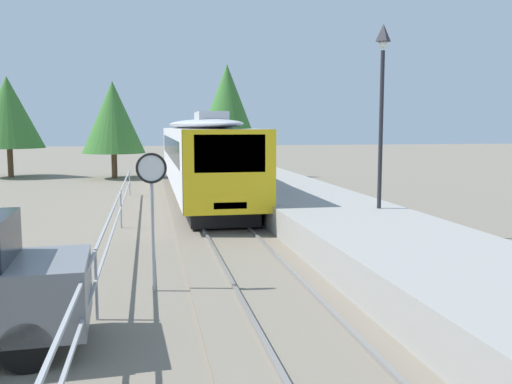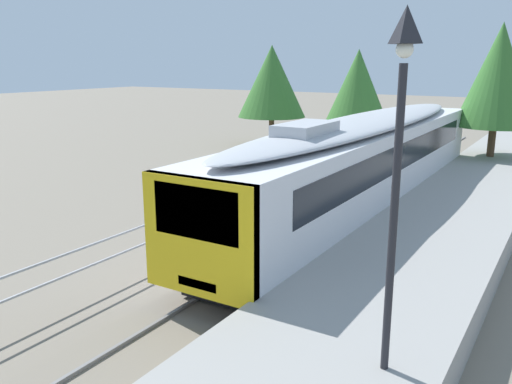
% 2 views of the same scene
% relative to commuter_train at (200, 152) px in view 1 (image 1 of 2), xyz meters
% --- Properties ---
extents(ground_plane, '(160.00, 160.00, 0.00)m').
position_rel_commuter_train_xyz_m(ground_plane, '(-3.00, -6.64, -2.15)').
color(ground_plane, slate).
extents(track_rails, '(3.20, 60.00, 0.14)m').
position_rel_commuter_train_xyz_m(track_rails, '(0.00, -6.64, -2.11)').
color(track_rails, slate).
rests_on(track_rails, ground).
extents(commuter_train, '(2.82, 20.05, 3.74)m').
position_rel_commuter_train_xyz_m(commuter_train, '(0.00, 0.00, 0.00)').
color(commuter_train, silver).
rests_on(commuter_train, track_rails).
extents(station_platform, '(3.90, 60.00, 0.90)m').
position_rel_commuter_train_xyz_m(station_platform, '(3.25, -6.64, -1.70)').
color(station_platform, '#999691').
rests_on(station_platform, ground).
extents(platform_lamp_mid_platform, '(0.34, 0.34, 5.35)m').
position_rel_commuter_train_xyz_m(platform_lamp_mid_platform, '(4.34, -10.82, 2.47)').
color(platform_lamp_mid_platform, '#232328').
rests_on(platform_lamp_mid_platform, station_platform).
extents(speed_limit_sign, '(0.61, 0.10, 2.81)m').
position_rel_commuter_train_xyz_m(speed_limit_sign, '(-2.32, -15.10, -0.02)').
color(speed_limit_sign, '#9EA0A5').
rests_on(speed_limit_sign, ground).
extents(carpark_fence, '(0.06, 36.06, 1.25)m').
position_rel_commuter_train_xyz_m(carpark_fence, '(-3.30, -16.64, -1.24)').
color(carpark_fence, '#9EA0A5').
rests_on(carpark_fence, ground).
extents(tree_behind_carpark, '(3.81, 3.81, 7.38)m').
position_rel_commuter_train_xyz_m(tree_behind_carpark, '(2.77, 10.49, 2.72)').
color(tree_behind_carpark, brown).
rests_on(tree_behind_carpark, ground).
extents(tree_behind_station_far, '(4.52, 4.52, 6.60)m').
position_rel_commuter_train_xyz_m(tree_behind_station_far, '(-11.35, 13.01, 2.11)').
color(tree_behind_station_far, brown).
rests_on(tree_behind_station_far, ground).
extents(tree_distant_left, '(4.00, 4.00, 6.23)m').
position_rel_commuter_train_xyz_m(tree_distant_left, '(-4.56, 10.90, 1.77)').
color(tree_distant_left, brown).
rests_on(tree_distant_left, ground).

